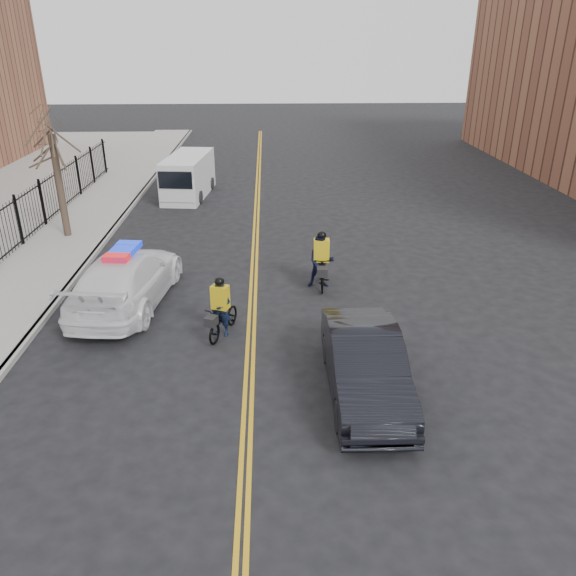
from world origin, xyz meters
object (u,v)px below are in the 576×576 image
(police_cruiser, at_px, (126,279))
(cargo_van, at_px, (188,177))
(cyclist_near, at_px, (221,315))
(dark_sedan, at_px, (365,365))
(cyclist_far, at_px, (321,265))

(police_cruiser, height_order, cargo_van, cargo_van)
(cargo_van, relative_size, cyclist_near, 2.74)
(cyclist_near, bearing_deg, police_cruiser, 166.06)
(dark_sedan, height_order, cyclist_far, cyclist_far)
(cyclist_far, bearing_deg, cyclist_near, -131.35)
(dark_sedan, height_order, cargo_van, cargo_van)
(cargo_van, relative_size, cyclist_far, 2.65)
(cyclist_near, bearing_deg, cargo_van, 121.06)
(police_cruiser, relative_size, cyclist_far, 3.08)
(police_cruiser, height_order, cyclist_near, police_cruiser)
(cargo_van, bearing_deg, police_cruiser, -84.69)
(cargo_van, bearing_deg, dark_sedan, -64.25)
(police_cruiser, bearing_deg, cargo_van, -84.70)
(dark_sedan, relative_size, cyclist_near, 2.51)
(cyclist_near, bearing_deg, cyclist_far, 66.81)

